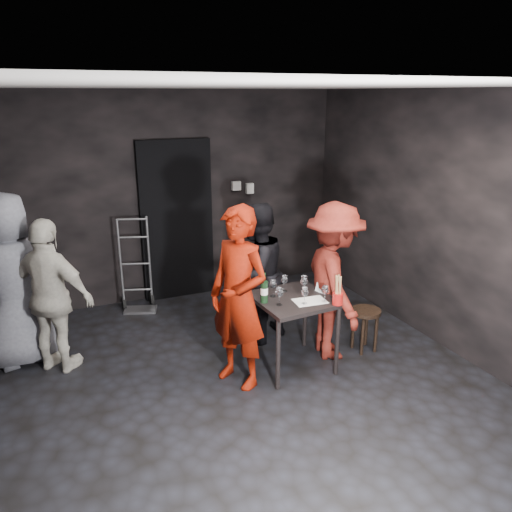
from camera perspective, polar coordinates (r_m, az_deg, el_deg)
name	(u,v)px	position (r m, az deg, el deg)	size (l,w,h in m)	color
floor	(250,385)	(4.91, -0.70, -14.48)	(4.50, 5.00, 0.02)	black
ceiling	(249,86)	(4.14, -0.85, 18.85)	(4.50, 5.00, 0.02)	silver
wall_back	(174,197)	(6.64, -9.31, 6.63)	(4.50, 0.04, 2.70)	black
wall_front	(475,407)	(2.45, 23.72, -15.55)	(4.50, 0.04, 2.70)	black
wall_right	(447,224)	(5.58, 21.04, 3.46)	(0.04, 5.00, 2.70)	black
doorway	(177,221)	(6.65, -9.05, 4.01)	(0.95, 0.10, 2.10)	black
wallbox_upper	(236,186)	(6.83, -2.29, 8.03)	(0.12, 0.06, 0.12)	#B7B7B2
wallbox_lower	(250,188)	(6.92, -0.73, 7.74)	(0.10, 0.06, 0.14)	#B7B7B2
hand_truck	(138,293)	(6.56, -13.32, -4.10)	(0.40, 0.34, 1.20)	#B2B2B7
tasting_table	(293,307)	(4.93, 4.28, -5.81)	(0.72, 0.72, 0.75)	black
stool	(365,319)	(5.46, 12.39, -7.02)	(0.32, 0.32, 0.47)	black
server_red	(238,285)	(4.53, -2.02, -3.32)	(0.72, 0.47, 1.98)	maroon
woman_black	(256,271)	(5.41, 0.04, -1.76)	(0.79, 0.43, 1.62)	black
man_maroon	(334,275)	(5.12, 8.91, -2.13)	(1.15, 0.54, 1.79)	maroon
bystander_cream	(52,294)	(5.20, -22.32, -4.09)	(0.94, 0.45, 1.61)	beige
bystander_grey	(11,265)	(5.41, -26.21, -0.98)	(1.03, 0.56, 2.10)	slate
tasting_mat	(310,301)	(4.82, 6.18, -5.15)	(0.31, 0.21, 0.00)	white
wine_glass_a	(279,295)	(4.68, 2.69, -4.52)	(0.07, 0.07, 0.19)	white
wine_glass_b	(273,287)	(4.87, 1.97, -3.61)	(0.07, 0.07, 0.19)	white
wine_glass_c	(284,283)	(5.00, 3.26, -3.06)	(0.07, 0.07, 0.18)	white
wine_glass_d	(305,295)	(4.72, 5.58, -4.42)	(0.07, 0.07, 0.19)	white
wine_glass_e	(325,293)	(4.79, 7.87, -4.22)	(0.07, 0.07, 0.18)	white
wine_glass_f	(304,284)	(4.95, 5.52, -3.22)	(0.08, 0.08, 0.20)	white
wine_bottle	(264,291)	(4.73, 0.94, -4.04)	(0.07, 0.07, 0.30)	black
breadstick_cup	(338,290)	(4.74, 9.36, -3.91)	(0.10, 0.10, 0.31)	#B31511
reserved_card	(321,288)	(5.03, 7.38, -3.65)	(0.07, 0.12, 0.09)	white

